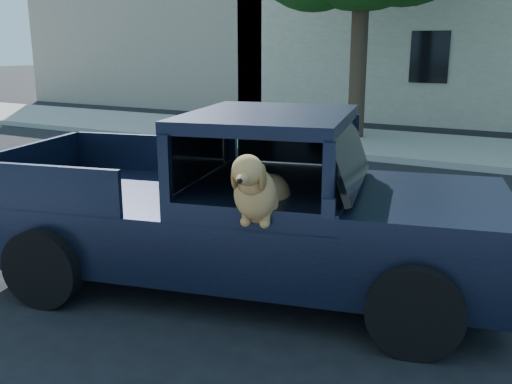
% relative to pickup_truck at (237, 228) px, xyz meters
% --- Properties ---
extents(ground, '(120.00, 120.00, 0.00)m').
position_rel_pickup_truck_xyz_m(ground, '(1.97, 0.16, -0.65)').
color(ground, black).
rests_on(ground, ground).
extents(far_sidewalk, '(60.00, 4.00, 0.15)m').
position_rel_pickup_truck_xyz_m(far_sidewalk, '(1.97, 9.36, -0.57)').
color(far_sidewalk, gray).
rests_on(far_sidewalk, ground).
extents(building_left, '(12.00, 6.00, 8.00)m').
position_rel_pickup_truck_xyz_m(building_left, '(-13.03, 16.66, 3.35)').
color(building_left, tan).
rests_on(building_left, ground).
extents(pickup_truck, '(5.70, 3.32, 1.92)m').
position_rel_pickup_truck_xyz_m(pickup_truck, '(0.00, 0.00, 0.00)').
color(pickup_truck, black).
rests_on(pickup_truck, ground).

